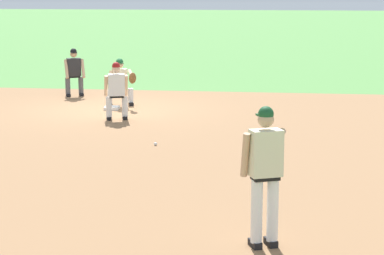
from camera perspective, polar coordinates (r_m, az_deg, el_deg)
The scene contains 8 objects.
ground_plane at distance 20.52m, azimuth -6.12°, elevation 1.36°, with size 160.00×160.00×0.00m, color #518942.
infield_dirt_patch at distance 15.08m, azimuth -2.38°, elevation -2.02°, with size 18.00×18.00×0.01m, color #936B47.
first_base_bag at distance 20.51m, azimuth -6.12°, elevation 1.49°, with size 0.38×0.38×0.09m, color white.
baseball at distance 15.86m, azimuth -2.80°, elevation -1.26°, with size 0.07×0.07×0.07m, color white.
pitcher at distance 9.63m, azimuth 5.62°, elevation -3.06°, with size 0.82×0.59×1.86m.
first_baseman at distance 20.98m, azimuth -5.43°, elevation 3.61°, with size 0.85×0.96×1.34m.
baserunner at distance 18.85m, azimuth -5.78°, elevation 2.96°, with size 0.56×0.66×1.46m.
umpire at distance 23.04m, azimuth -8.98°, elevation 4.32°, with size 0.60×0.67×1.46m.
Camera 1 is at (-19.66, -4.79, 3.37)m, focal length 70.00 mm.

